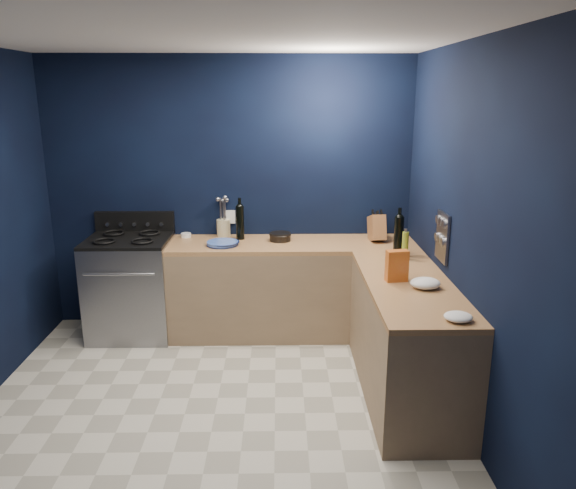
{
  "coord_description": "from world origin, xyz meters",
  "views": [
    {
      "loc": [
        0.47,
        -3.55,
        2.26
      ],
      "look_at": [
        0.55,
        1.0,
        1.0
      ],
      "focal_mm": 34.51,
      "sensor_mm": 36.0,
      "label": 1
    }
  ],
  "objects_px": {
    "gas_range": "(132,288)",
    "plate_stack": "(222,243)",
    "knife_block": "(377,228)",
    "crouton_bag": "(397,266)",
    "utensil_crock": "(224,228)"
  },
  "relations": [
    {
      "from": "plate_stack",
      "to": "crouton_bag",
      "type": "bearing_deg",
      "value": -36.22
    },
    {
      "from": "gas_range",
      "to": "knife_block",
      "type": "height_order",
      "value": "knife_block"
    },
    {
      "from": "gas_range",
      "to": "crouton_bag",
      "type": "xyz_separation_m",
      "value": [
        2.27,
        -1.09,
        0.56
      ]
    },
    {
      "from": "utensil_crock",
      "to": "crouton_bag",
      "type": "distance_m",
      "value": 1.96
    },
    {
      "from": "plate_stack",
      "to": "utensil_crock",
      "type": "xyz_separation_m",
      "value": [
        -0.02,
        0.34,
        0.06
      ]
    },
    {
      "from": "gas_range",
      "to": "utensil_crock",
      "type": "height_order",
      "value": "utensil_crock"
    },
    {
      "from": "utensil_crock",
      "to": "crouton_bag",
      "type": "height_order",
      "value": "crouton_bag"
    },
    {
      "from": "knife_block",
      "to": "plate_stack",
      "type": "bearing_deg",
      "value": -178.8
    },
    {
      "from": "gas_range",
      "to": "plate_stack",
      "type": "relative_size",
      "value": 3.2
    },
    {
      "from": "gas_range",
      "to": "utensil_crock",
      "type": "relative_size",
      "value": 5.63
    },
    {
      "from": "plate_stack",
      "to": "knife_block",
      "type": "bearing_deg",
      "value": 5.92
    },
    {
      "from": "gas_range",
      "to": "crouton_bag",
      "type": "relative_size",
      "value": 3.91
    },
    {
      "from": "plate_stack",
      "to": "crouton_bag",
      "type": "height_order",
      "value": "crouton_bag"
    },
    {
      "from": "gas_range",
      "to": "utensil_crock",
      "type": "bearing_deg",
      "value": 17.37
    },
    {
      "from": "plate_stack",
      "to": "utensil_crock",
      "type": "height_order",
      "value": "utensil_crock"
    }
  ]
}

